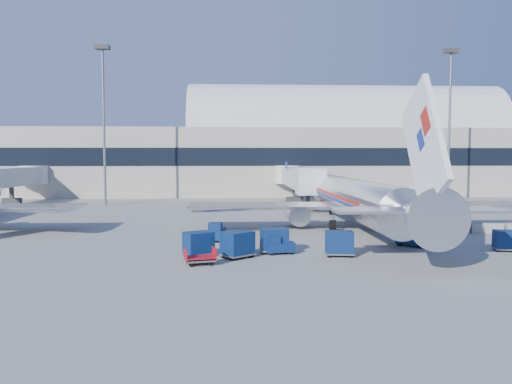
{
  "coord_description": "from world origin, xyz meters",
  "views": [
    {
      "loc": [
        -2.03,
        -42.05,
        6.91
      ],
      "look_at": [
        0.38,
        6.0,
        3.55
      ],
      "focal_mm": 35.0,
      "sensor_mm": 36.0,
      "label": 1
    }
  ],
  "objects": [
    {
      "name": "mast_west",
      "position": [
        -20.0,
        30.0,
        14.79
      ],
      "size": [
        2.0,
        1.2,
        22.6
      ],
      "color": "slate",
      "rests_on": "ground"
    },
    {
      "name": "cart_train_b",
      "position": [
        -1.6,
        -8.12,
        0.97
      ],
      "size": [
        2.6,
        2.53,
        1.82
      ],
      "rotation": [
        0.0,
        0.0,
        0.69
      ],
      "color": "#0A214E",
      "rests_on": "ground"
    },
    {
      "name": "airliner_main",
      "position": [
        10.0,
        4.51,
        2.93
      ],
      "size": [
        32.0,
        37.26,
        12.07
      ],
      "color": "silver",
      "rests_on": "ground"
    },
    {
      "name": "cart_train_a",
      "position": [
        1.08,
        -6.47,
        0.94
      ],
      "size": [
        2.16,
        1.74,
        1.77
      ],
      "rotation": [
        0.0,
        0.0,
        0.11
      ],
      "color": "#0A214E",
      "rests_on": "ground"
    },
    {
      "name": "cart_solo_far",
      "position": [
        18.2,
        -6.69,
        0.82
      ],
      "size": [
        1.98,
        1.66,
        1.53
      ],
      "rotation": [
        0.0,
        0.0,
        -0.22
      ],
      "color": "#0A214E",
      "rests_on": "ground"
    },
    {
      "name": "tug_lead",
      "position": [
        1.37,
        -6.88,
        0.61
      ],
      "size": [
        2.21,
        1.36,
        1.35
      ],
      "rotation": [
        0.0,
        0.0,
        0.16
      ],
      "color": "#0A214E",
      "rests_on": "ground"
    },
    {
      "name": "tug_left",
      "position": [
        -3.27,
        -1.1,
        0.72
      ],
      "size": [
        1.62,
        2.6,
        1.58
      ],
      "rotation": [
        0.0,
        0.0,
        1.39
      ],
      "color": "#0A214E",
      "rests_on": "ground"
    },
    {
      "name": "cart_open_red",
      "position": [
        -4.03,
        -10.19,
        0.38
      ],
      "size": [
        2.22,
        1.78,
        0.52
      ],
      "rotation": [
        0.0,
        0.0,
        0.22
      ],
      "color": "slate",
      "rests_on": "ground"
    },
    {
      "name": "jetbridge_near",
      "position": [
        7.6,
        30.81,
        3.93
      ],
      "size": [
        4.4,
        27.5,
        6.25
      ],
      "color": "silver",
      "rests_on": "ground"
    },
    {
      "name": "barrier_near",
      "position": [
        18.0,
        2.0,
        0.45
      ],
      "size": [
        3.0,
        0.55,
        0.9
      ],
      "primitive_type": "cube",
      "color": "#9E9E96",
      "rests_on": "ground"
    },
    {
      "name": "ground",
      "position": [
        0.0,
        0.0,
        0.0
      ],
      "size": [
        260.0,
        260.0,
        0.0
      ],
      "primitive_type": "plane",
      "color": "gray",
      "rests_on": "ground"
    },
    {
      "name": "cart_solo_near",
      "position": [
        5.52,
        -7.89,
        0.93
      ],
      "size": [
        2.13,
        1.71,
        1.74
      ],
      "rotation": [
        0.0,
        0.0,
        -0.11
      ],
      "color": "#0A214E",
      "rests_on": "ground"
    },
    {
      "name": "terminal",
      "position": [
        -13.6,
        55.96,
        7.52
      ],
      "size": [
        170.0,
        28.15,
        21.0
      ],
      "color": "#B2AA9E",
      "rests_on": "ground"
    },
    {
      "name": "mast_east",
      "position": [
        30.0,
        30.0,
        14.79
      ],
      "size": [
        2.0,
        1.2,
        22.6
      ],
      "color": "slate",
      "rests_on": "ground"
    },
    {
      "name": "barrier_mid",
      "position": [
        21.3,
        2.0,
        0.45
      ],
      "size": [
        3.0,
        0.55,
        0.9
      ],
      "primitive_type": "cube",
      "color": "#9E9E96",
      "rests_on": "ground"
    },
    {
      "name": "jetbridge_mid",
      "position": [
        -34.4,
        30.81,
        3.93
      ],
      "size": [
        4.4,
        27.5,
        6.25
      ],
      "color": "silver",
      "rests_on": "ground"
    },
    {
      "name": "tug_right",
      "position": [
        11.99,
        -4.27,
        0.71
      ],
      "size": [
        2.55,
        2.53,
        1.56
      ],
      "rotation": [
        0.0,
        0.0,
        -0.78
      ],
      "color": "#0A214E",
      "rests_on": "ground"
    },
    {
      "name": "cart_train_c",
      "position": [
        -4.32,
        -7.49,
        0.92
      ],
      "size": [
        2.43,
        2.26,
        1.72
      ],
      "rotation": [
        0.0,
        0.0,
        0.52
      ],
      "color": "#0A214E",
      "rests_on": "ground"
    }
  ]
}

